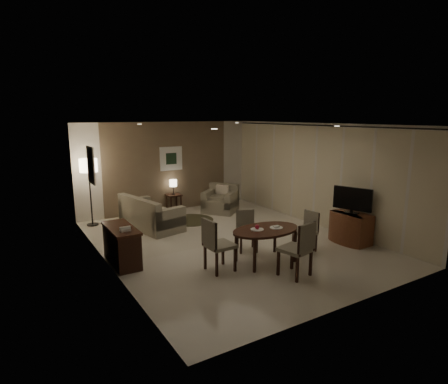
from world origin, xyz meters
TOP-DOWN VIEW (x-y plane):
  - room_shell at (0.00, 0.40)m, footprint 5.50×7.00m
  - taupe_accent at (0.00, 3.48)m, footprint 3.96×0.03m
  - curtain_wall at (2.68, 0.00)m, footprint 0.08×6.70m
  - curtain_rod at (2.68, 0.00)m, footprint 0.03×6.80m
  - art_back_frame at (0.10, 3.46)m, footprint 0.72×0.03m
  - art_back_canvas at (0.10, 3.44)m, footprint 0.34×0.01m
  - art_left_frame at (-2.72, 1.20)m, footprint 0.03×0.60m
  - art_left_canvas at (-2.71, 1.20)m, footprint 0.01×0.46m
  - downlight_nl at (-1.40, -1.80)m, footprint 0.10×0.10m
  - downlight_nr at (1.40, -1.80)m, footprint 0.10×0.10m
  - downlight_fl at (-1.40, 1.80)m, footprint 0.10×0.10m
  - downlight_fr at (1.40, 1.80)m, footprint 0.10×0.10m
  - console_desk at (-2.49, 0.00)m, footprint 0.48×1.20m
  - telephone at (-2.49, -0.30)m, footprint 0.20×0.14m
  - tv_cabinet at (2.40, -1.50)m, footprint 0.48×0.90m
  - flat_tv at (2.38, -1.50)m, footprint 0.36×0.85m
  - dining_table at (0.00, -1.40)m, footprint 1.45×0.91m
  - chair_near at (0.05, -2.21)m, footprint 0.60×0.60m
  - chair_far at (0.04, -0.69)m, footprint 0.54×0.54m
  - chair_left at (-1.00, -1.30)m, footprint 0.52×0.52m
  - chair_right at (1.09, -1.37)m, footprint 0.46×0.46m
  - plate_a at (-0.18, -1.35)m, footprint 0.26×0.26m
  - plate_b at (0.22, -1.45)m, footprint 0.26×0.26m
  - fruit_apple at (-0.18, -1.35)m, footprint 0.09×0.09m
  - napkin at (0.22, -1.45)m, footprint 0.12×0.08m
  - round_rug at (0.06, 2.09)m, footprint 1.27×1.27m
  - sofa at (-1.14, 1.97)m, footprint 1.95×1.26m
  - armchair at (1.23, 2.44)m, footprint 1.26×1.27m
  - side_table at (0.06, 3.24)m, footprint 0.42×0.42m
  - table_lamp at (0.06, 3.25)m, footprint 0.22×0.22m
  - floor_lamp at (-2.41, 3.03)m, footprint 0.45×0.45m

SIDE VIEW (x-z plane):
  - round_rug at x=0.06m, z-range 0.00..0.01m
  - side_table at x=0.06m, z-range 0.00..0.53m
  - dining_table at x=0.00m, z-range 0.00..0.68m
  - tv_cabinet at x=2.40m, z-range 0.00..0.70m
  - console_desk at x=-2.49m, z-range 0.00..0.75m
  - armchair at x=1.23m, z-range 0.00..0.82m
  - sofa at x=-1.14m, z-range 0.00..0.85m
  - chair_right at x=1.09m, z-range 0.00..0.86m
  - chair_far at x=0.04m, z-range 0.00..0.87m
  - chair_left at x=-1.00m, z-range 0.00..1.03m
  - chair_near at x=0.05m, z-range 0.00..1.04m
  - plate_a at x=-0.18m, z-range 0.68..0.70m
  - plate_b at x=0.22m, z-range 0.68..0.70m
  - napkin at x=0.22m, z-range 0.70..0.73m
  - fruit_apple at x=-0.18m, z-range 0.70..0.79m
  - table_lamp at x=0.06m, z-range 0.53..1.03m
  - telephone at x=-2.49m, z-range 0.76..0.85m
  - floor_lamp at x=-2.41m, z-range 0.00..1.79m
  - flat_tv at x=2.38m, z-range 0.72..1.32m
  - curtain_wall at x=2.68m, z-range 0.03..2.61m
  - taupe_accent at x=0.00m, z-range 0.00..2.70m
  - room_shell at x=0.00m, z-range 0.00..2.70m
  - art_back_frame at x=0.10m, z-range 1.24..1.96m
  - art_back_canvas at x=0.10m, z-range 1.43..1.77m
  - art_left_frame at x=-2.72m, z-range 1.45..2.25m
  - art_left_canvas at x=-2.71m, z-range 1.53..2.17m
  - curtain_rod at x=2.68m, z-range 2.62..2.66m
  - downlight_nl at x=-1.40m, z-range 2.68..2.69m
  - downlight_nr at x=1.40m, z-range 2.68..2.69m
  - downlight_fl at x=-1.40m, z-range 2.68..2.69m
  - downlight_fr at x=1.40m, z-range 2.68..2.69m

